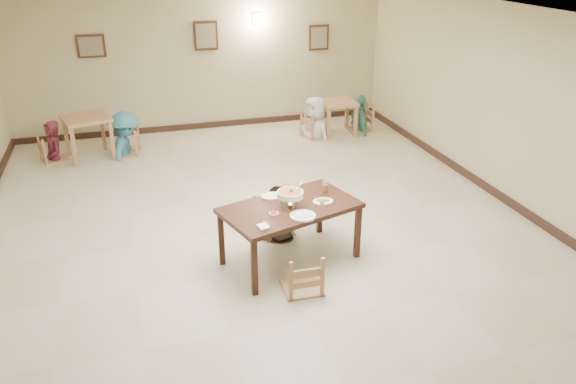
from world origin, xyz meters
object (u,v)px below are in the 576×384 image
object	(u,v)px
bg_table_right	(338,107)
bg_diner_b	(122,112)
drink_glass	(325,187)
curry_warmer	(290,194)
bg_chair_rr	(360,107)
main_table	(290,212)
bg_chair_ll	(51,137)
bg_diner_c	(316,97)
bg_diner_a	(48,121)
bg_chair_rl	(315,113)
chair_far	(273,201)
chair_near	(302,254)
main_diner	(276,186)
bg_diner_d	(361,95)
bg_table_left	(87,124)
bg_chair_lr	(125,130)

from	to	relation	value
bg_table_right	bg_diner_b	size ratio (longest dim) A/B	0.45
bg_diner_b	drink_glass	bearing A→B (deg)	-135.57
curry_warmer	bg_chair_rr	bearing A→B (deg)	57.87
main_table	bg_chair_ll	size ratio (longest dim) A/B	2.01
bg_chair_rr	bg_table_right	bearing A→B (deg)	-79.24
bg_diner_b	bg_diner_c	xyz separation A→B (m)	(3.88, -0.02, 0.00)
bg_diner_a	bg_diner_b	distance (m)	1.34
curry_warmer	bg_chair_rl	distance (m)	5.12
bg_diner_b	chair_far	bearing A→B (deg)	-138.75
bg_chair_rr	bg_diner_b	distance (m)	4.95
chair_near	main_diner	bearing A→B (deg)	-90.25
bg_table_right	bg_diner_a	distance (m)	5.75
chair_far	bg_table_right	distance (m)	4.65
bg_chair_rr	bg_diner_d	xyz separation A→B (m)	(0.00, 0.00, 0.27)
bg_diner_d	bg_table_left	bearing A→B (deg)	96.05
chair_far	bg_chair_ll	distance (m)	5.11
chair_near	drink_glass	size ratio (longest dim) A/B	6.94
bg_chair_ll	bg_diner_c	world-z (taller)	bg_diner_c
chair_far	bg_chair_rl	distance (m)	4.34
bg_chair_rr	main_diner	bearing A→B (deg)	-32.20
chair_far	bg_diner_b	world-z (taller)	bg_diner_b
bg_table_right	bg_chair_rl	xyz separation A→B (m)	(-0.53, -0.05, -0.07)
curry_warmer	bg_diner_a	bearing A→B (deg)	124.17
bg_chair_ll	bg_chair_lr	xyz separation A→B (m)	(1.34, -0.06, 0.03)
curry_warmer	bg_table_right	bearing A→B (deg)	62.32
main_diner	main_table	bearing A→B (deg)	99.48
chair_near	bg_chair_lr	size ratio (longest dim) A/B	0.98
bg_chair_rl	main_diner	bearing A→B (deg)	136.39
drink_glass	main_table	bearing A→B (deg)	-153.91
chair_far	bg_chair_ll	size ratio (longest dim) A/B	1.05
curry_warmer	bg_table_right	distance (m)	5.39
bg_chair_lr	bg_table_left	bearing A→B (deg)	-80.62
curry_warmer	bg_chair_ll	world-z (taller)	curry_warmer
curry_warmer	bg_chair_ll	distance (m)	5.80
bg_diner_b	bg_chair_rl	bearing A→B (deg)	-75.23
bg_table_left	bg_diner_b	xyz separation A→B (m)	(0.67, 0.00, 0.18)
main_diner	bg_diner_a	bearing A→B (deg)	-40.64
bg_table_right	bg_diner_c	xyz separation A→B (m)	(-0.53, -0.05, 0.28)
bg_diner_d	bg_table_right	bearing A→B (deg)	101.71
main_table	bg_chair_rr	xyz separation A→B (m)	(3.02, 4.79, -0.18)
chair_far	main_diner	distance (m)	0.29
bg_chair_ll	chair_near	bearing A→B (deg)	-168.77
drink_glass	bg_chair_rr	size ratio (longest dim) A/B	0.13
drink_glass	bg_chair_ll	distance (m)	5.90
chair_far	bg_chair_rr	world-z (taller)	bg_chair_rr
chair_near	bg_chair_ll	xyz separation A→B (m)	(-3.20, 5.43, -0.02)
chair_near	bg_chair_ll	distance (m)	6.30
main_diner	bg_diner_a	size ratio (longest dim) A/B	0.99
chair_near	bg_diner_b	size ratio (longest dim) A/B	0.57
chair_far	curry_warmer	xyz separation A→B (m)	(-0.00, -0.83, 0.47)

